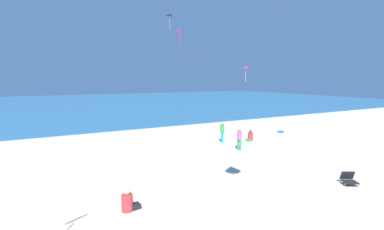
# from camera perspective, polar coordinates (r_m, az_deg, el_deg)

# --- Properties ---
(ground_plane) EXTENTS (120.00, 120.00, 0.00)m
(ground_plane) POSITION_cam_1_polar(r_m,az_deg,el_deg) (16.03, -2.68, -8.91)
(ground_plane) COLOR beige
(ocean_water) EXTENTS (120.00, 60.00, 0.05)m
(ocean_water) POSITION_cam_1_polar(r_m,az_deg,el_deg) (54.35, -20.97, 2.30)
(ocean_water) COLOR teal
(ocean_water) RESTS_ON ground_plane
(beach_chair_far_left) EXTENTS (0.79, 0.81, 0.56)m
(beach_chair_far_left) POSITION_cam_1_polar(r_m,az_deg,el_deg) (13.88, 30.02, -11.52)
(beach_chair_far_left) COLOR black
(beach_chair_far_left) RESTS_ON ground_plane
(cooler_box) EXTENTS (0.66, 0.61, 0.24)m
(cooler_box) POSITION_cam_1_polar(r_m,az_deg,el_deg) (24.47, 18.08, -3.22)
(cooler_box) COLOR #2D56B7
(cooler_box) RESTS_ON ground_plane
(person_1) EXTENTS (0.71, 0.52, 0.80)m
(person_1) POSITION_cam_1_polar(r_m,az_deg,el_deg) (20.64, 12.07, -4.48)
(person_1) COLOR red
(person_1) RESTS_ON ground_plane
(person_2) EXTENTS (0.37, 0.37, 1.43)m
(person_2) POSITION_cam_1_polar(r_m,az_deg,el_deg) (17.71, 9.89, -4.67)
(person_2) COLOR green
(person_2) RESTS_ON ground_plane
(person_3) EXTENTS (0.70, 0.45, 0.82)m
(person_3) POSITION_cam_1_polar(r_m,az_deg,el_deg) (10.14, -13.20, -17.37)
(person_3) COLOR red
(person_3) RESTS_ON ground_plane
(person_4) EXTENTS (0.41, 0.41, 1.49)m
(person_4) POSITION_cam_1_polar(r_m,az_deg,el_deg) (19.59, 6.34, -3.31)
(person_4) COLOR #19ADB2
(person_4) RESTS_ON ground_plane
(kite_purple) EXTENTS (0.54, 0.22, 1.45)m
(kite_purple) POSITION_cam_1_polar(r_m,az_deg,el_deg) (23.28, -2.62, 16.77)
(kite_purple) COLOR purple
(kite_black) EXTENTS (0.71, 0.53, 1.79)m
(kite_black) POSITION_cam_1_polar(r_m,az_deg,el_deg) (31.91, -4.69, 20.19)
(kite_black) COLOR black
(kite_magenta) EXTENTS (0.61, 0.52, 1.59)m
(kite_magenta) POSITION_cam_1_polar(r_m,az_deg,el_deg) (28.10, 11.13, 9.72)
(kite_magenta) COLOR #DB3DA8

